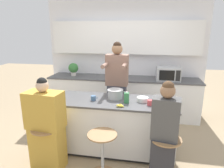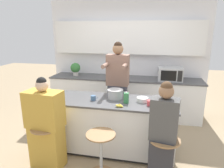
% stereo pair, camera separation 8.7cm
% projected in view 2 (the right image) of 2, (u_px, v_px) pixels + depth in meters
% --- Properties ---
extents(ground_plane, '(16.00, 16.00, 0.00)m').
position_uv_depth(ground_plane, '(111.00, 149.00, 3.47)').
color(ground_plane, tan).
extents(wall_back, '(3.76, 0.22, 2.70)m').
position_uv_depth(wall_back, '(127.00, 50.00, 4.77)').
color(wall_back, white).
rests_on(wall_back, ground_plane).
extents(back_counter, '(3.49, 0.65, 0.92)m').
position_uv_depth(back_counter, '(124.00, 96.00, 4.76)').
color(back_counter, white).
rests_on(back_counter, ground_plane).
extents(kitchen_island, '(2.08, 0.75, 0.89)m').
position_uv_depth(kitchen_island, '(111.00, 125.00, 3.35)').
color(kitchen_island, black).
rests_on(kitchen_island, ground_plane).
extents(bar_stool_leftmost, '(0.40, 0.40, 0.65)m').
position_uv_depth(bar_stool_leftmost, '(47.00, 144.00, 2.93)').
color(bar_stool_leftmost, '#997047').
rests_on(bar_stool_leftmost, ground_plane).
extents(bar_stool_center, '(0.40, 0.40, 0.65)m').
position_uv_depth(bar_stool_center, '(101.00, 152.00, 2.74)').
color(bar_stool_center, '#997047').
rests_on(bar_stool_center, ground_plane).
extents(bar_stool_rightmost, '(0.40, 0.40, 0.65)m').
position_uv_depth(bar_stool_rightmost, '(163.00, 158.00, 2.61)').
color(bar_stool_rightmost, '#997047').
rests_on(bar_stool_rightmost, ground_plane).
extents(person_cooking, '(0.42, 0.54, 1.79)m').
position_uv_depth(person_cooking, '(117.00, 90.00, 3.80)').
color(person_cooking, '#383842').
rests_on(person_cooking, ground_plane).
extents(person_wrapped_blanket, '(0.54, 0.33, 1.38)m').
position_uv_depth(person_wrapped_blanket, '(46.00, 127.00, 2.88)').
color(person_wrapped_blanket, gold).
rests_on(person_wrapped_blanket, ground_plane).
extents(person_seated_near, '(0.37, 0.31, 1.41)m').
position_uv_depth(person_seated_near, '(163.00, 138.00, 2.55)').
color(person_seated_near, '#333338').
rests_on(person_seated_near, ground_plane).
extents(cooking_pot, '(0.35, 0.26, 0.15)m').
position_uv_depth(cooking_pot, '(115.00, 94.00, 3.30)').
color(cooking_pot, '#B7BABC').
rests_on(cooking_pot, kitchen_island).
extents(fruit_bowl, '(0.18, 0.18, 0.07)m').
position_uv_depth(fruit_bowl, '(142.00, 100.00, 3.15)').
color(fruit_bowl, white).
rests_on(fruit_bowl, kitchen_island).
extents(coffee_cup_near, '(0.11, 0.08, 0.08)m').
position_uv_depth(coffee_cup_near, '(150.00, 103.00, 2.99)').
color(coffee_cup_near, '#DB4C51').
rests_on(coffee_cup_near, kitchen_island).
extents(coffee_cup_far, '(0.11, 0.08, 0.08)m').
position_uv_depth(coffee_cup_far, '(93.00, 98.00, 3.22)').
color(coffee_cup_far, '#4C7099').
rests_on(coffee_cup_far, kitchen_island).
extents(banana_bunch, '(0.14, 0.10, 0.04)m').
position_uv_depth(banana_bunch, '(119.00, 106.00, 2.94)').
color(banana_bunch, yellow).
rests_on(banana_bunch, kitchen_island).
extents(juice_carton, '(0.07, 0.07, 0.18)m').
position_uv_depth(juice_carton, '(126.00, 98.00, 3.09)').
color(juice_carton, '#38844C').
rests_on(juice_carton, kitchen_island).
extents(microwave, '(0.51, 0.39, 0.29)m').
position_uv_depth(microwave, '(170.00, 74.00, 4.37)').
color(microwave, '#B2B5B7').
rests_on(microwave, back_counter).
extents(potted_plant, '(0.24, 0.24, 0.31)m').
position_uv_depth(potted_plant, '(75.00, 68.00, 4.83)').
color(potted_plant, beige).
rests_on(potted_plant, back_counter).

